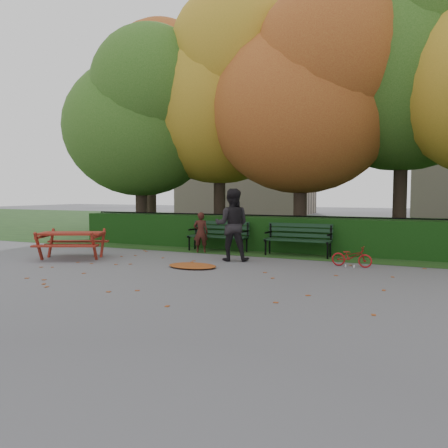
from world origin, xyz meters
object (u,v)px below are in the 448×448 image
at_px(tree_a, 144,116).
at_px(bench_right, 298,237).
at_px(tree_c, 310,95).
at_px(bicycle, 352,256).
at_px(tree_f, 154,106).
at_px(child, 201,232).
at_px(adult, 232,225).
at_px(bench_left, 219,234).
at_px(picnic_table, 72,238).
at_px(tree_d, 417,56).
at_px(tree_b, 225,91).

height_order(tree_a, bench_right, tree_a).
height_order(tree_c, bicycle, tree_c).
height_order(tree_f, child, tree_f).
xyz_separation_m(tree_f, adult, (6.91, -7.07, -4.78)).
distance_m(tree_c, child, 5.64).
height_order(tree_c, tree_f, tree_f).
xyz_separation_m(bench_left, adult, (1.07, -1.54, 0.40)).
bearing_deg(tree_a, tree_c, 3.65).
relative_size(picnic_table, bicycle, 2.18).
relative_size(tree_a, tree_f, 0.81).
bearing_deg(bench_right, tree_d, 51.77).
xyz_separation_m(tree_a, bicycle, (7.88, -3.12, -4.28)).
bearing_deg(child, tree_c, -153.87).
distance_m(tree_a, adult, 7.02).
xyz_separation_m(tree_a, bench_right, (6.29, -1.88, -4.00)).
relative_size(tree_c, tree_f, 0.87).
distance_m(tree_d, child, 8.71).
distance_m(tree_b, bicycle, 8.45).
bearing_deg(tree_b, adult, -64.17).
height_order(bench_left, child, child).
distance_m(tree_d, bench_right, 7.07).
bearing_deg(tree_f, adult, -45.68).
relative_size(tree_f, picnic_table, 4.57).
xyz_separation_m(tree_f, child, (5.48, -6.04, -5.11)).
distance_m(bench_left, bicycle, 4.19).
bearing_deg(bench_left, tree_a, 154.24).
bearing_deg(tree_a, tree_f, 117.98).
distance_m(tree_c, bicycle, 6.06).
xyz_separation_m(bench_right, child, (-2.75, -0.50, 0.06)).
relative_size(tree_c, bench_left, 4.44).
height_order(tree_b, tree_c, tree_b).
height_order(tree_b, tree_f, tree_f).
relative_size(adult, bicycle, 1.98).
bearing_deg(bench_right, child, -169.66).
distance_m(tree_c, bench_left, 5.31).
bearing_deg(bench_left, tree_d, 34.26).
bearing_deg(bench_right, picnic_table, -151.08).
distance_m(tree_c, bench_right, 4.87).
bearing_deg(tree_d, tree_b, -175.62).
bearing_deg(tree_a, tree_d, 10.33).
bearing_deg(tree_c, adult, -105.61).
bearing_deg(tree_d, tree_c, -157.39).
bearing_deg(bicycle, bench_left, 76.61).
height_order(tree_c, bench_right, tree_c).
bearing_deg(child, bicycle, 148.30).
relative_size(tree_b, child, 7.53).
height_order(bench_left, picnic_table, bench_left).
relative_size(tree_f, bench_left, 5.10).
xyz_separation_m(tree_c, tree_f, (-7.97, 3.28, 0.87)).
xyz_separation_m(tree_d, bicycle, (-1.19, -4.78, -5.74)).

